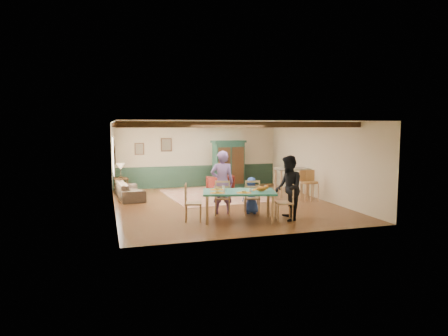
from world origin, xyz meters
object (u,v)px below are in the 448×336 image
object	(u,v)px
dining_chair_end_left	(193,202)
bar_stool_left	(306,186)
person_woman	(288,188)
counter_table	(292,182)
table_lamp	(121,171)
person_man	(222,182)
cat	(261,188)
dining_chair_far_right	(252,197)
person_child	(251,195)
end_table	(121,186)
dining_chair_far_left	(222,197)
sofa	(130,190)
armoire	(229,164)
bar_stool_right	(313,186)
dining_chair_end_right	(284,202)
dining_table	(239,206)
armchair	(220,185)

from	to	relation	value
dining_chair_end_left	bar_stool_left	distance (m)	4.60
person_woman	counter_table	distance (m)	3.93
table_lamp	person_man	bearing A→B (deg)	-58.24
cat	dining_chair_far_right	bearing A→B (deg)	100.37
person_child	end_table	xyz separation A→B (m)	(-3.54, 4.59, -0.24)
dining_chair_far_left	sofa	xyz separation A→B (m)	(-2.43, 3.36, -0.22)
armoire	bar_stool_right	distance (m)	4.19
armoire	dining_chair_end_right	bearing A→B (deg)	-100.04
bar_stool_right	bar_stool_left	bearing A→B (deg)	158.43
dining_table	dining_chair_end_right	world-z (taller)	dining_chair_end_right
end_table	counter_table	xyz separation A→B (m)	(6.02, -2.19, 0.21)
person_woman	bar_stool_right	world-z (taller)	person_woman
dining_chair_far_right	armchair	distance (m)	3.53
end_table	bar_stool_right	xyz separation A→B (m)	(6.21, -3.41, 0.23)
person_woman	dining_chair_end_left	bearing A→B (deg)	-90.00
dining_chair_far_left	sofa	world-z (taller)	dining_chair_far_left
sofa	bar_stool_right	bearing A→B (deg)	-116.32
dining_chair_far_right	dining_chair_end_right	world-z (taller)	same
person_child	counter_table	size ratio (longest dim) A/B	0.88
armoire	sofa	xyz separation A→B (m)	(-4.11, -1.42, -0.69)
dining_chair_end_right	dining_chair_far_right	bearing A→B (deg)	-133.83
dining_chair_far_right	table_lamp	size ratio (longest dim) A/B	1.83
dining_table	table_lamp	bearing A→B (deg)	118.67
person_man	end_table	world-z (taller)	person_man
dining_chair_far_left	dining_chair_far_right	bearing A→B (deg)	-180.00
counter_table	end_table	bearing A→B (deg)	160.01
dining_chair_end_left	armoire	world-z (taller)	armoire
dining_chair_end_left	dining_table	bearing A→B (deg)	-90.00
dining_chair_end_left	sofa	distance (m)	4.18
dining_chair_far_left	end_table	distance (m)	5.20
dining_chair_end_left	cat	size ratio (longest dim) A/B	2.64
sofa	counter_table	bearing A→B (deg)	-105.83
dining_chair_far_right	armoire	world-z (taller)	armoire
bar_stool_left	person_man	bearing A→B (deg)	-168.79
end_table	bar_stool_right	distance (m)	7.08
dining_chair_end_right	table_lamp	xyz separation A→B (m)	(-4.10, 5.63, 0.38)
table_lamp	person_woman	bearing A→B (deg)	-53.34
bar_stool_right	dining_chair_end_right	bearing A→B (deg)	-139.75
person_man	armchair	bearing A→B (deg)	-90.51
dining_chair_far_right	bar_stool_right	world-z (taller)	bar_stool_right
table_lamp	bar_stool_left	world-z (taller)	table_lamp
armchair	end_table	bearing A→B (deg)	-52.97
dining_chair_far_right	person_man	size ratio (longest dim) A/B	0.55
dining_table	dining_chair_far_right	world-z (taller)	dining_chair_far_right
sofa	armchair	bearing A→B (deg)	-95.94
table_lamp	bar_stool_left	size ratio (longest dim) A/B	0.53
dining_chair_end_left	person_child	size ratio (longest dim) A/B	0.95
end_table	armchair	bearing A→B (deg)	-17.71
dining_table	end_table	distance (m)	6.06
person_child	bar_stool_left	world-z (taller)	person_child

